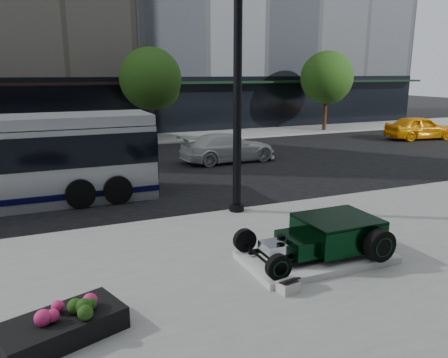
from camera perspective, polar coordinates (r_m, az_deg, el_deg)
name	(u,v)px	position (r m, az deg, el deg)	size (l,w,h in m)	color
ground	(214,196)	(15.66, -1.33, -2.23)	(120.00, 120.00, 0.00)	black
sidewalk_far	(134,140)	(28.85, -11.68, 5.03)	(70.00, 4.00, 0.12)	gray
street_trees	(153,81)	(27.88, -9.31, 12.49)	(29.80, 3.80, 5.70)	black
display_plinth	(316,257)	(10.40, 11.94, -9.91)	(3.40, 1.80, 0.15)	silver
hot_rod	(329,234)	(10.40, 13.60, -7.02)	(3.22, 2.00, 0.81)	black
info_plaque	(288,286)	(8.90, 8.35, -13.63)	(0.44, 0.36, 0.31)	silver
lamppost	(238,83)	(12.98, 1.78, 12.42)	(0.46, 0.46, 8.42)	black
flower_planter	(62,325)	(7.88, -20.40, -17.47)	(2.14, 1.55, 0.63)	black
white_sedan	(228,148)	(21.58, 0.55, 4.14)	(1.96, 4.81, 1.40)	silver
yellow_taxi	(419,128)	(31.58, 24.17, 6.14)	(1.81, 4.50, 1.53)	#FCA50A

